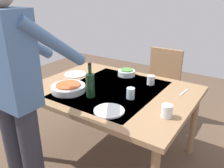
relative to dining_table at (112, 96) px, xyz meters
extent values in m
plane|color=brown|center=(0.00, 0.00, -0.67)|extent=(6.00, 6.00, 0.00)
cube|color=#93704C|center=(0.00, 0.00, 0.05)|extent=(1.44, 1.10, 0.04)
cube|color=beige|center=(0.00, 0.00, 0.07)|extent=(0.79, 0.93, 0.00)
cylinder|color=#93704C|center=(-0.65, -0.48, -0.32)|extent=(0.06, 0.06, 0.70)
cylinder|color=#93704C|center=(0.65, -0.48, -0.32)|extent=(0.06, 0.06, 0.70)
cylinder|color=#93704C|center=(0.65, 0.48, -0.32)|extent=(0.06, 0.06, 0.70)
cube|color=brown|center=(-0.11, -0.85, -0.22)|extent=(0.40, 0.40, 0.04)
cube|color=#93704C|center=(-0.11, -1.03, 0.03)|extent=(0.40, 0.04, 0.45)
cylinder|color=#93704C|center=(-0.28, -1.02, -0.44)|extent=(0.04, 0.04, 0.43)
cylinder|color=#93704C|center=(0.06, -1.02, -0.44)|extent=(0.04, 0.04, 0.43)
cylinder|color=#93704C|center=(-0.28, -0.68, -0.44)|extent=(0.04, 0.04, 0.43)
cylinder|color=#93704C|center=(0.06, -0.68, -0.44)|extent=(0.04, 0.04, 0.43)
cylinder|color=#2D2D38|center=(0.31, 0.83, -0.23)|extent=(0.14, 0.14, 0.88)
cylinder|color=#2D2D38|center=(0.11, 0.83, -0.23)|extent=(0.14, 0.14, 0.88)
cube|color=#47668E|center=(0.21, 0.83, 0.51)|extent=(0.36, 0.20, 0.60)
cylinder|color=#47668E|center=(0.38, 0.59, 0.58)|extent=(0.08, 0.52, 0.40)
cylinder|color=#47668E|center=(0.04, 0.59, 0.58)|extent=(0.08, 0.52, 0.40)
cylinder|color=black|center=(0.06, 0.23, 0.17)|extent=(0.07, 0.07, 0.20)
cylinder|color=black|center=(0.06, 0.23, 0.31)|extent=(0.03, 0.03, 0.08)
cylinder|color=black|center=(0.06, 0.23, 0.36)|extent=(0.03, 0.03, 0.02)
cylinder|color=white|center=(0.62, 0.45, 0.07)|extent=(0.06, 0.06, 0.01)
cylinder|color=white|center=(0.62, 0.45, 0.11)|extent=(0.01, 0.01, 0.07)
cone|color=white|center=(0.62, 0.45, 0.18)|extent=(0.07, 0.07, 0.07)
cylinder|color=beige|center=(0.62, 0.45, 0.16)|extent=(0.03, 0.03, 0.03)
cylinder|color=silver|center=(-0.59, 0.20, 0.11)|extent=(0.08, 0.08, 0.09)
cylinder|color=silver|center=(-0.23, 0.08, 0.11)|extent=(0.07, 0.07, 0.09)
cylinder|color=silver|center=(-0.24, -0.30, 0.11)|extent=(0.07, 0.07, 0.09)
cylinder|color=silver|center=(0.29, 0.25, 0.10)|extent=(0.30, 0.30, 0.05)
cylinder|color=#C6562D|center=(0.29, 0.25, 0.12)|extent=(0.22, 0.22, 0.03)
cylinder|color=silver|center=(0.07, -0.39, 0.10)|extent=(0.18, 0.18, 0.05)
cylinder|color=#4C843D|center=(0.07, -0.39, 0.12)|extent=(0.13, 0.13, 0.03)
cylinder|color=silver|center=(0.53, -0.10, 0.07)|extent=(0.23, 0.23, 0.01)
cylinder|color=silver|center=(-0.21, 0.36, 0.07)|extent=(0.23, 0.23, 0.01)
cube|color=silver|center=(-0.57, -0.29, 0.07)|extent=(0.03, 0.18, 0.00)
camera|label=1|loc=(-1.06, 1.59, 0.90)|focal=36.74mm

